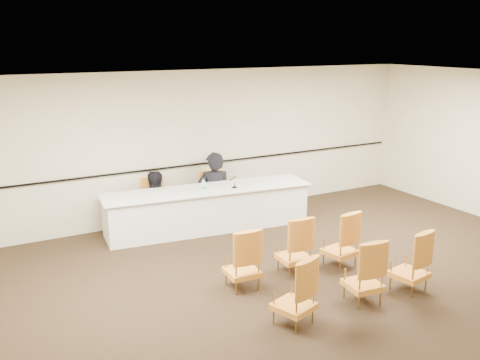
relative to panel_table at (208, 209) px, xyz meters
The scene contains 20 objects.
floor 3.15m from the panel_table, 84.82° to the right, with size 10.00×10.00×0.00m, color black.
ceiling 4.07m from the panel_table, 84.82° to the right, with size 10.00×10.00×0.00m, color white.
wall_back 1.44m from the panel_table, 72.28° to the left, with size 10.00×0.04×3.00m, color beige.
wall_rail 1.13m from the panel_table, 71.49° to the left, with size 9.80×0.04×0.03m, color black.
panel_table is the anchor object (origin of this frame).
panelist_main 0.68m from the panel_table, 53.58° to the left, with size 0.71×0.47×1.96m, color black.
panelist_main_chair 0.68m from the panel_table, 53.58° to the left, with size 0.50×0.50×0.95m, color orange, non-canonical shape.
panelist_second 1.09m from the panel_table, 141.03° to the left, with size 0.77×0.60×1.59m, color black.
panelist_second_chair 1.09m from the panel_table, 141.03° to the left, with size 0.50×0.50×0.95m, color orange, non-canonical shape.
papers 0.64m from the panel_table, ahead, with size 0.30×0.22×0.00m, color white.
microphone 0.75m from the panel_table, 21.45° to the right, with size 0.10×0.20×0.28m, color black, non-canonical shape.
water_bottle 0.53m from the panel_table, 151.87° to the right, with size 0.07×0.07×0.22m, color teal, non-canonical shape.
drinking_glass 0.52m from the panel_table, 36.05° to the right, with size 0.06×0.06×0.10m, color silver.
coffee_cup 0.92m from the panel_table, 16.47° to the right, with size 0.08×0.08×0.12m, color silver.
aud_chair_front_left 2.63m from the panel_table, 104.52° to the right, with size 0.50×0.50×0.95m, color orange, non-canonical shape.
aud_chair_front_mid 2.49m from the panel_table, 82.75° to the right, with size 0.50×0.50×0.95m, color orange, non-canonical shape.
aud_chair_front_right 2.86m from the panel_table, 67.22° to the right, with size 0.50×0.50×0.95m, color orange, non-canonical shape.
aud_chair_back_left 3.83m from the panel_table, 98.82° to the right, with size 0.50×0.50×0.95m, color orange, non-canonical shape.
aud_chair_back_mid 3.79m from the panel_table, 80.69° to the right, with size 0.50×0.50×0.95m, color orange, non-canonical shape.
aud_chair_back_right 4.06m from the panel_table, 69.16° to the right, with size 0.50×0.50×0.95m, color orange, non-canonical shape.
Camera 1 is at (-4.48, -5.80, 3.58)m, focal length 40.00 mm.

